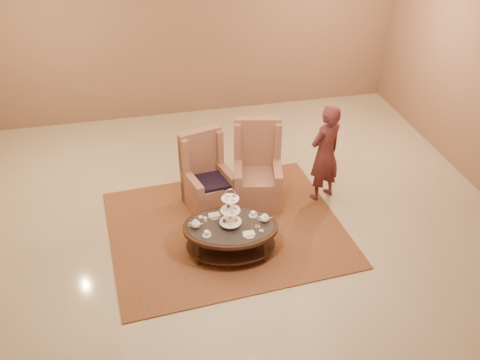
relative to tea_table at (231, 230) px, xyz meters
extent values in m
plane|color=#C3B491|center=(0.16, 0.35, -0.39)|extent=(8.00, 8.00, 0.00)
cube|color=silver|center=(0.16, 0.35, -0.39)|extent=(8.00, 8.00, 0.02)
cube|color=#926A50|center=(0.16, 4.35, 1.36)|extent=(8.00, 0.04, 3.50)
cube|color=#905E33|center=(0.04, 0.51, -0.38)|extent=(3.46, 2.95, 0.02)
cylinder|color=black|center=(-0.47, -0.16, -0.18)|extent=(0.06, 0.06, 0.41)
cylinder|color=black|center=(0.39, -0.30, -0.18)|extent=(0.06, 0.06, 0.41)
cylinder|color=black|center=(-0.39, 0.30, -0.18)|extent=(0.06, 0.06, 0.41)
cylinder|color=black|center=(0.47, 0.15, -0.18)|extent=(0.06, 0.06, 0.41)
cylinder|color=silver|center=(0.00, 0.00, 0.35)|extent=(0.01, 0.01, 0.52)
torus|color=silver|center=(0.00, 0.00, 0.61)|extent=(0.13, 0.03, 0.13)
cylinder|color=silver|center=(0.00, 0.00, 0.15)|extent=(0.33, 0.33, 0.01)
cylinder|color=silver|center=(0.00, 0.00, 0.34)|extent=(0.30, 0.30, 0.01)
cylinder|color=silver|center=(0.00, 0.00, 0.52)|extent=(0.26, 0.26, 0.01)
cylinder|color=#D46D6D|center=(0.08, -0.01, 0.17)|extent=(0.05, 0.05, 0.03)
cylinder|color=tan|center=(0.01, 0.08, 0.17)|extent=(0.05, 0.05, 0.03)
cylinder|color=brown|center=(-0.08, 0.01, 0.17)|extent=(0.05, 0.05, 0.03)
cylinder|color=beige|center=(-0.01, -0.08, 0.17)|extent=(0.05, 0.05, 0.03)
ellipsoid|color=tan|center=(0.07, 0.01, 0.36)|extent=(0.05, 0.05, 0.03)
ellipsoid|color=brown|center=(-0.01, 0.07, 0.36)|extent=(0.05, 0.05, 0.03)
ellipsoid|color=beige|center=(-0.07, -0.01, 0.36)|extent=(0.05, 0.05, 0.03)
ellipsoid|color=#D46D6D|center=(0.01, -0.07, 0.36)|extent=(0.05, 0.05, 0.03)
cube|color=brown|center=(0.06, 0.03, 0.54)|extent=(0.05, 0.04, 0.02)
cube|color=beige|center=(-0.03, 0.06, 0.54)|extent=(0.05, 0.04, 0.02)
cube|color=#D46D6D|center=(-0.06, -0.03, 0.54)|extent=(0.05, 0.04, 0.02)
cube|color=tan|center=(0.03, -0.06, 0.54)|extent=(0.05, 0.04, 0.02)
ellipsoid|color=silver|center=(-0.45, 0.05, 0.15)|extent=(0.14, 0.14, 0.10)
cylinder|color=silver|center=(-0.45, 0.05, 0.20)|extent=(0.07, 0.07, 0.01)
sphere|color=silver|center=(-0.45, 0.05, 0.21)|extent=(0.02, 0.02, 0.02)
cone|color=silver|center=(-0.38, 0.04, 0.15)|extent=(0.08, 0.04, 0.05)
torus|color=silver|center=(-0.52, 0.06, 0.15)|extent=(0.07, 0.02, 0.07)
ellipsoid|color=silver|center=(0.46, -0.02, 0.15)|extent=(0.14, 0.14, 0.10)
cylinder|color=silver|center=(0.46, -0.02, 0.20)|extent=(0.07, 0.07, 0.01)
sphere|color=silver|center=(0.46, -0.02, 0.21)|extent=(0.02, 0.02, 0.02)
cone|color=silver|center=(0.54, -0.04, 0.15)|extent=(0.08, 0.04, 0.05)
torus|color=silver|center=(0.40, -0.01, 0.15)|extent=(0.07, 0.02, 0.07)
cylinder|color=silver|center=(-0.34, -0.13, 0.09)|extent=(0.13, 0.13, 0.01)
cylinder|color=silver|center=(-0.34, -0.13, 0.12)|extent=(0.08, 0.08, 0.06)
torus|color=silver|center=(-0.30, -0.14, 0.12)|extent=(0.04, 0.01, 0.04)
cylinder|color=silver|center=(0.34, 0.13, 0.09)|extent=(0.13, 0.13, 0.01)
cylinder|color=silver|center=(0.34, 0.13, 0.12)|extent=(0.08, 0.08, 0.06)
torus|color=silver|center=(0.38, 0.13, 0.12)|extent=(0.04, 0.01, 0.04)
cylinder|color=silver|center=(-0.17, 0.24, 0.09)|extent=(0.19, 0.19, 0.01)
cube|color=beige|center=(-0.17, 0.24, 0.11)|extent=(0.15, 0.11, 0.02)
cylinder|color=silver|center=(0.19, -0.24, 0.09)|extent=(0.19, 0.19, 0.01)
cube|color=beige|center=(0.19, -0.24, 0.11)|extent=(0.15, 0.11, 0.02)
cylinder|color=silver|center=(-0.31, 0.16, 0.12)|extent=(0.05, 0.05, 0.06)
cylinder|color=silver|center=(0.37, -0.21, 0.10)|extent=(0.07, 0.07, 0.01)
cylinder|color=#D46D6D|center=(0.37, -0.21, 0.11)|extent=(0.05, 0.05, 0.01)
cylinder|color=silver|center=(0.34, -0.11, 0.10)|extent=(0.07, 0.07, 0.01)
cylinder|color=brown|center=(0.34, -0.11, 0.11)|extent=(0.05, 0.05, 0.01)
cylinder|color=silver|center=(-0.36, 0.25, 0.10)|extent=(0.07, 0.07, 0.01)
cylinder|color=beige|center=(-0.36, 0.25, 0.11)|extent=(0.05, 0.05, 0.01)
cube|color=#9E674A|center=(-0.10, 1.10, -0.19)|extent=(0.79, 0.79, 0.39)
cube|color=#9E674A|center=(-0.09, 1.05, 0.05)|extent=(0.67, 0.67, 0.09)
cube|color=#9E674A|center=(-0.17, 1.35, 0.21)|extent=(0.65, 0.29, 1.19)
cube|color=#9E674A|center=(-0.43, 1.25, 0.49)|extent=(0.14, 0.22, 0.55)
cube|color=#9E674A|center=(0.10, 1.39, 0.49)|extent=(0.14, 0.22, 0.55)
cube|color=#9E674A|center=(-0.35, 0.98, 0.12)|extent=(0.26, 0.59, 0.24)
cube|color=#9E674A|center=(0.17, 1.12, 0.12)|extent=(0.26, 0.59, 0.24)
cube|color=black|center=(-0.08, 1.02, 0.11)|extent=(0.56, 0.52, 0.06)
cube|color=#9E674A|center=(0.63, 1.05, -0.17)|extent=(0.83, 0.83, 0.42)
cube|color=#9E674A|center=(0.62, 1.00, 0.09)|extent=(0.71, 0.71, 0.10)
cube|color=#9E674A|center=(0.69, 1.33, 0.27)|extent=(0.72, 0.29, 1.30)
cube|color=#9E674A|center=(0.39, 1.36, 0.57)|extent=(0.14, 0.24, 0.60)
cube|color=#9E674A|center=(0.98, 1.23, 0.57)|extent=(0.14, 0.24, 0.60)
cube|color=#9E674A|center=(0.34, 1.06, 0.17)|extent=(0.25, 0.64, 0.26)
cube|color=#9E674A|center=(0.91, 0.94, 0.17)|extent=(0.25, 0.64, 0.26)
imported|color=#542424|center=(1.64, 0.98, 0.40)|extent=(0.68, 0.58, 1.57)
camera|label=1|loc=(-1.08, -5.39, 4.51)|focal=40.00mm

